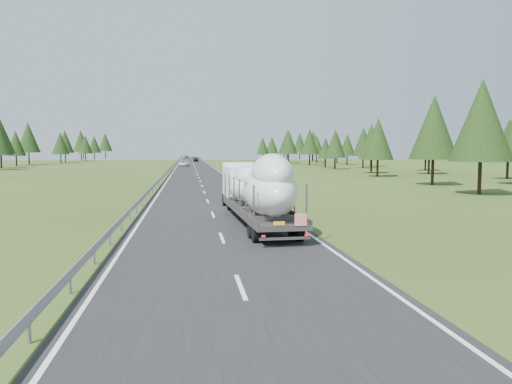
{
  "coord_description": "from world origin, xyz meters",
  "views": [
    {
      "loc": [
        -1.64,
        -15.71,
        4.44
      ],
      "look_at": [
        2.38,
        13.77,
        1.9
      ],
      "focal_mm": 35.0,
      "sensor_mm": 36.0,
      "label": 1
    }
  ],
  "objects": [
    {
      "name": "distant_car_blue",
      "position": [
        -2.48,
        246.75,
        0.72
      ],
      "size": [
        1.81,
        4.47,
        1.44
      ],
      "primitive_type": "imported",
      "rotation": [
        0.0,
        0.0,
        0.06
      ],
      "color": "#172241",
      "rests_on": "ground"
    },
    {
      "name": "highway_sign",
      "position": [
        7.2,
        80.0,
        1.81
      ],
      "size": [
        0.08,
        0.9,
        2.6
      ],
      "color": "slate",
      "rests_on": "ground"
    },
    {
      "name": "marker_posts",
      "position": [
        6.5,
        155.0,
        0.54
      ],
      "size": [
        0.13,
        350.08,
        1.0
      ],
      "color": "silver",
      "rests_on": "ground"
    },
    {
      "name": "distant_car_dark",
      "position": [
        1.14,
        166.38,
        0.79
      ],
      "size": [
        2.0,
        4.67,
        1.57
      ],
      "primitive_type": "imported",
      "rotation": [
        0.0,
        0.0,
        -0.03
      ],
      "color": "black",
      "rests_on": "ground"
    },
    {
      "name": "ground",
      "position": [
        0.0,
        0.0,
        0.0
      ],
      "size": [
        400.0,
        400.0,
        0.0
      ],
      "primitive_type": "plane",
      "color": "#314517",
      "rests_on": "ground"
    },
    {
      "name": "tree_line_left",
      "position": [
        -43.46,
        108.1,
        7.16
      ],
      "size": [
        14.4,
        270.25,
        12.57
      ],
      "color": "black",
      "rests_on": "ground"
    },
    {
      "name": "guardrail",
      "position": [
        -5.3,
        99.94,
        0.6
      ],
      "size": [
        0.1,
        400.0,
        0.76
      ],
      "color": "slate",
      "rests_on": "ground"
    },
    {
      "name": "distant_van",
      "position": [
        -2.68,
        117.1,
        0.73
      ],
      "size": [
        2.85,
        5.47,
        1.47
      ],
      "primitive_type": "imported",
      "rotation": [
        0.0,
        0.0,
        -0.08
      ],
      "color": "white",
      "rests_on": "ground"
    },
    {
      "name": "boat_truck",
      "position": [
        2.38,
        14.13,
        2.15
      ],
      "size": [
        3.15,
        18.46,
        4.24
      ],
      "color": "white",
      "rests_on": "ground"
    },
    {
      "name": "tree_line_right",
      "position": [
        39.18,
        91.97,
        6.71
      ],
      "size": [
        28.0,
        269.93,
        12.54
      ],
      "color": "black",
      "rests_on": "ground"
    },
    {
      "name": "road_surface",
      "position": [
        0.0,
        100.0,
        0.01
      ],
      "size": [
        10.0,
        400.0,
        0.02
      ],
      "primitive_type": "cube",
      "color": "black",
      "rests_on": "ground"
    }
  ]
}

